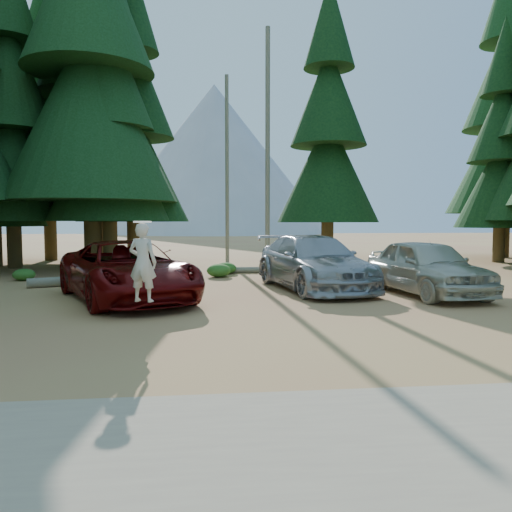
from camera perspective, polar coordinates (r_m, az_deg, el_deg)
The scene contains 20 objects.
ground at distance 11.57m, azimuth 6.90°, elevation -7.17°, with size 160.00×160.00×0.00m, color #B06E4A.
gravel_strip at distance 5.70m, azimuth 22.86°, elevation -19.35°, with size 26.00×3.50×0.01m, color tan.
forest_belt_north at distance 26.28m, azimuth -0.56°, elevation -0.88°, with size 36.00×7.00×22.00m, color black, non-canonical shape.
snag_front at distance 26.05m, azimuth 1.33°, elevation 12.31°, with size 0.24×0.24×12.00m, color #6A6555.
snag_back at distance 27.23m, azimuth -3.33°, elevation 9.82°, with size 0.20×0.20×10.00m, color #6A6555.
mountain_peak at distance 99.84m, azimuth -6.32°, elevation 10.00°, with size 48.00×50.00×28.00m.
red_pickup at distance 14.53m, azimuth -14.58°, elevation -1.63°, with size 2.80×6.08×1.69m, color #5E0808.
silver_minivan_center at distance 16.52m, azimuth 6.58°, elevation -0.72°, with size 2.47×6.08×1.76m, color #A8AAB0.
silver_minivan_right at distance 15.99m, azimuth 18.91°, elevation -1.19°, with size 2.01×4.99×1.70m, color beige.
frisbee_player at distance 10.21m, azimuth -12.82°, elevation -0.65°, with size 0.67×0.55×1.62m.
log_left at distance 18.59m, azimuth -17.60°, elevation -2.58°, with size 0.33×0.33×4.62m, color #6A6555.
log_mid at distance 21.63m, azimuth 0.13°, elevation -1.59°, with size 0.26×0.26×3.11m, color #6A6555.
log_right at distance 21.26m, azimuth 12.90°, elevation -1.73°, with size 0.30×0.30×4.74m, color #6A6555.
shrub_far_left at distance 20.31m, azimuth -19.98°, elevation -1.96°, with size 0.77×0.77×0.42m, color #26671E.
shrub_left at distance 21.30m, azimuth -13.15°, elevation -1.43°, with size 0.94×0.94×0.52m, color #26671E.
shrub_center_left at distance 20.00m, azimuth -4.28°, elevation -1.67°, with size 0.96×0.96×0.53m, color #26671E.
shrub_center_right at distance 21.17m, azimuth -3.47°, elevation -1.40°, with size 0.89×0.89×0.49m, color #26671E.
shrub_right at distance 20.47m, azimuth 8.13°, elevation -1.33°, with size 1.27×1.27×0.70m, color #26671E.
shrub_far_right at distance 19.21m, azimuth 12.24°, elevation -1.89°, with size 1.07×1.07×0.59m, color #26671E.
shrub_edge_west at distance 20.73m, azimuth -25.00°, elevation -1.94°, with size 0.82×0.82×0.45m, color #26671E.
Camera 1 is at (-2.60, -11.05, 2.24)m, focal length 35.00 mm.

